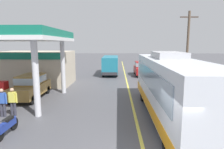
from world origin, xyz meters
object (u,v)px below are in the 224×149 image
object	(u,v)px
coach_bus_main	(172,89)
motorcycle_parked_forecourt	(7,126)
minibus_opposing_lane	(111,64)
car_trailing_behind_bus	(141,68)
car_at_pump	(31,85)
pedestrian_near_pump	(13,100)
pedestrian_by_shop	(2,101)

from	to	relation	value
coach_bus_main	motorcycle_parked_forecourt	distance (m)	8.43
minibus_opposing_lane	car_trailing_behind_bus	xyz separation A→B (m)	(4.12, -0.75, -0.46)
coach_bus_main	minibus_opposing_lane	bearing A→B (deg)	104.04
car_at_pump	coach_bus_main	bearing A→B (deg)	-21.56
car_at_pump	pedestrian_near_pump	world-z (taller)	car_at_pump
pedestrian_by_shop	car_trailing_behind_bus	bearing A→B (deg)	57.26
pedestrian_by_shop	car_trailing_behind_bus	xyz separation A→B (m)	(9.70, 15.09, 0.08)
motorcycle_parked_forecourt	car_trailing_behind_bus	world-z (taller)	car_trailing_behind_bus
car_at_pump	minibus_opposing_lane	distance (m)	13.27
pedestrian_near_pump	minibus_opposing_lane	bearing A→B (deg)	72.00
coach_bus_main	motorcycle_parked_forecourt	bearing A→B (deg)	-164.35
minibus_opposing_lane	pedestrian_by_shop	distance (m)	16.80
car_at_pump	car_trailing_behind_bus	size ratio (longest dim) A/B	1.00
coach_bus_main	pedestrian_by_shop	distance (m)	9.56
coach_bus_main	pedestrian_near_pump	world-z (taller)	coach_bus_main
motorcycle_parked_forecourt	pedestrian_near_pump	xyz separation A→B (m)	(-1.00, 2.39, 0.49)
car_at_pump	car_trailing_behind_bus	world-z (taller)	same
coach_bus_main	motorcycle_parked_forecourt	xyz separation A→B (m)	(-8.03, -2.25, -1.28)
pedestrian_by_shop	coach_bus_main	bearing A→B (deg)	0.33
motorcycle_parked_forecourt	coach_bus_main	bearing A→B (deg)	15.65
coach_bus_main	car_at_pump	xyz separation A→B (m)	(-9.64, 3.81, -0.71)
car_at_pump	pedestrian_near_pump	size ratio (longest dim) A/B	2.53
minibus_opposing_lane	pedestrian_near_pump	bearing A→B (deg)	-108.00
motorcycle_parked_forecourt	pedestrian_by_shop	xyz separation A→B (m)	(-1.50, 2.19, 0.49)
pedestrian_near_pump	pedestrian_by_shop	world-z (taller)	same
motorcycle_parked_forecourt	pedestrian_near_pump	distance (m)	2.64
minibus_opposing_lane	car_at_pump	bearing A→B (deg)	-115.40
pedestrian_near_pump	car_at_pump	bearing A→B (deg)	99.35
coach_bus_main	pedestrian_by_shop	bearing A→B (deg)	-179.67
car_trailing_behind_bus	car_at_pump	bearing A→B (deg)	-131.14
minibus_opposing_lane	motorcycle_parked_forecourt	distance (m)	18.52
minibus_opposing_lane	motorcycle_parked_forecourt	bearing A→B (deg)	-102.75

